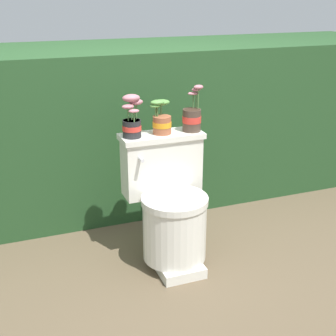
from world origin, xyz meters
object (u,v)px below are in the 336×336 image
object	(u,v)px
potted_plant_left	(132,121)
potted_plant_midleft	(161,119)
potted_plant_middle	(192,117)
toilet	(170,208)

from	to	relation	value
potted_plant_left	potted_plant_midleft	bearing A→B (deg)	2.38
potted_plant_left	potted_plant_midleft	xyz separation A→B (m)	(0.17, 0.01, -0.01)
potted_plant_midleft	potted_plant_middle	bearing A→B (deg)	-3.81
potted_plant_left	potted_plant_midleft	world-z (taller)	potted_plant_left
toilet	potted_plant_left	bearing A→B (deg)	142.45
toilet	potted_plant_middle	xyz separation A→B (m)	(0.18, 0.12, 0.47)
potted_plant_left	potted_plant_middle	xyz separation A→B (m)	(0.35, -0.00, -0.01)
potted_plant_midleft	potted_plant_middle	world-z (taller)	potted_plant_middle
potted_plant_left	potted_plant_midleft	distance (m)	0.17
potted_plant_left	potted_plant_midleft	size ratio (longest dim) A/B	1.22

